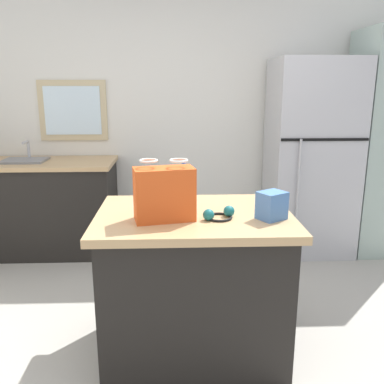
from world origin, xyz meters
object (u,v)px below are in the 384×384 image
bottle (184,186)px  ear_defenders (219,215)px  tall_cabinet (377,144)px  kitchen_island (194,283)px  shopping_bag (164,194)px  small_box (272,205)px  refrigerator (311,158)px

bottle → ear_defenders: size_ratio=1.33×
tall_cabinet → bottle: size_ratio=7.92×
ear_defenders → kitchen_island: bearing=142.3°
kitchen_island → tall_cabinet: size_ratio=0.53×
bottle → tall_cabinet: bearing=37.4°
shopping_bag → tall_cabinet: bearing=40.8°
ear_defenders → bottle: bearing=124.6°
small_box → ear_defenders: bearing=176.2°
tall_cabinet → bottle: 2.42m
refrigerator → shopping_bag: (-1.38, -1.75, 0.12)m
ear_defenders → tall_cabinet: bearing=45.2°
refrigerator → ear_defenders: refrigerator is taller
small_box → ear_defenders: 0.30m
kitchen_island → refrigerator: refrigerator is taller
refrigerator → ear_defenders: bearing=-121.8°
refrigerator → kitchen_island: bearing=-126.5°
shopping_bag → bottle: size_ratio=1.30×
tall_cabinet → ear_defenders: bearing=-134.8°
tall_cabinet → ear_defenders: size_ratio=10.56×
refrigerator → tall_cabinet: 0.66m
refrigerator → shopping_bag: refrigerator is taller
refrigerator → small_box: size_ratio=12.06×
refrigerator → small_box: refrigerator is taller
kitchen_island → refrigerator: 2.10m
ear_defenders → refrigerator: bearing=58.2°
kitchen_island → shopping_bag: size_ratio=3.25×
shopping_bag → small_box: shopping_bag is taller
kitchen_island → refrigerator: (1.22, 1.64, 0.48)m
tall_cabinet → ear_defenders: tall_cabinet is taller
small_box → bottle: 0.57m
refrigerator → tall_cabinet: (0.65, 0.00, 0.13)m
kitchen_island → bottle: size_ratio=4.21×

